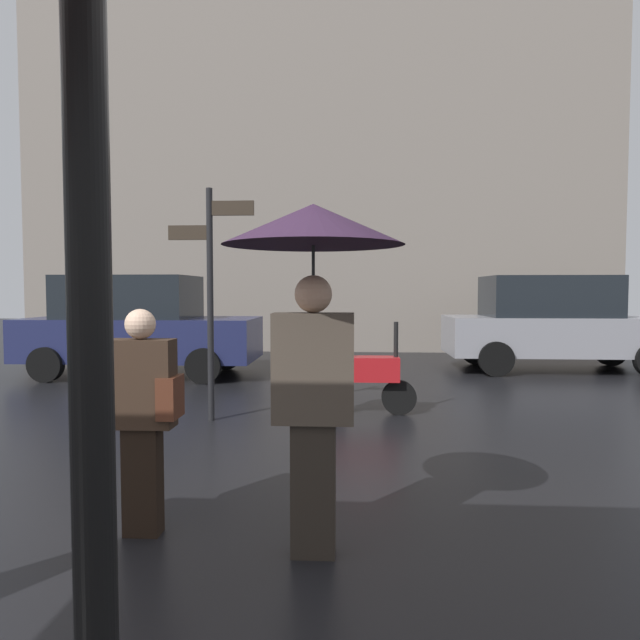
# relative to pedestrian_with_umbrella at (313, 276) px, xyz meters

# --- Properties ---
(pedestrian_with_umbrella) EXTENTS (1.11, 1.11, 2.16)m
(pedestrian_with_umbrella) POSITION_rel_pedestrian_with_umbrella_xyz_m (0.00, 0.00, 0.00)
(pedestrian_with_umbrella) COLOR #2A241E
(pedestrian_with_umbrella) RESTS_ON ground
(pedestrian_with_bag) EXTENTS (0.47, 0.24, 1.52)m
(pedestrian_with_bag) POSITION_rel_pedestrian_with_umbrella_xyz_m (-1.15, 0.22, -0.87)
(pedestrian_with_bag) COLOR black
(pedestrian_with_bag) RESTS_ON ground
(parked_scooter) EXTENTS (1.37, 0.32, 1.23)m
(parked_scooter) POSITION_rel_pedestrian_with_umbrella_xyz_m (0.35, 3.98, -1.18)
(parked_scooter) COLOR black
(parked_scooter) RESTS_ON ground
(parked_car_left) EXTENTS (4.43, 1.96, 1.93)m
(parked_car_left) POSITION_rel_pedestrian_with_umbrella_xyz_m (-3.91, 7.17, -0.76)
(parked_car_left) COLOR #1E234C
(parked_car_left) RESTS_ON ground
(parked_car_right) EXTENTS (4.49, 1.89, 1.95)m
(parked_car_right) POSITION_rel_pedestrian_with_umbrella_xyz_m (4.38, 8.30, -0.74)
(parked_car_right) COLOR gray
(parked_car_right) RESTS_ON ground
(street_signpost) EXTENTS (1.08, 0.08, 2.92)m
(street_signpost) POSITION_rel_pedestrian_with_umbrella_xyz_m (-1.54, 3.52, 0.04)
(street_signpost) COLOR black
(street_signpost) RESTS_ON ground
(building_block) EXTENTS (16.17, 3.16, 14.40)m
(building_block) POSITION_rel_pedestrian_with_umbrella_xyz_m (-0.77, 13.15, 5.47)
(building_block) COLOR gray
(building_block) RESTS_ON ground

